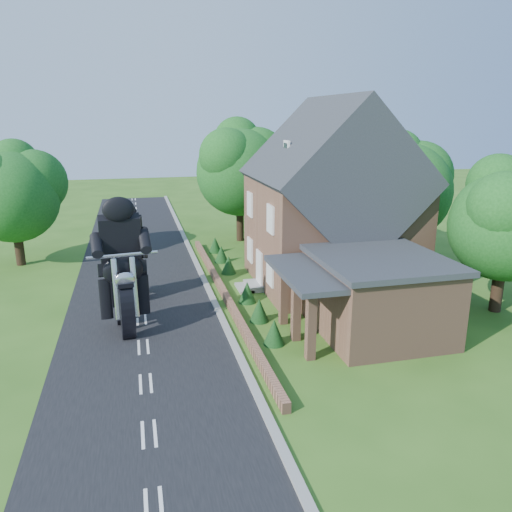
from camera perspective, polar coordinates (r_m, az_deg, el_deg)
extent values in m
plane|color=#305B19|center=(21.32, -12.76, -10.14)|extent=(120.00, 120.00, 0.00)
cube|color=black|center=(21.32, -12.76, -10.12)|extent=(7.00, 80.00, 0.02)
cube|color=gray|center=(21.61, -2.93, -9.22)|extent=(0.30, 80.00, 0.12)
cube|color=#96654C|center=(26.21, -3.64, -4.32)|extent=(0.30, 22.00, 0.40)
cube|color=#96654C|center=(28.04, 8.46, 2.83)|extent=(8.00, 8.00, 6.00)
cube|color=#292C30|center=(27.53, 8.71, 8.93)|extent=(8.48, 8.64, 8.48)
cube|color=#96654C|center=(28.18, 12.89, 15.40)|extent=(0.60, 0.90, 1.60)
cube|color=white|center=(26.52, 3.53, 12.08)|extent=(0.12, 0.80, 0.90)
cube|color=black|center=(26.50, 3.40, 12.08)|extent=(0.04, 0.55, 0.65)
cube|color=white|center=(27.30, 0.37, -1.58)|extent=(0.10, 1.10, 2.10)
cube|color=gray|center=(27.50, -0.32, -3.42)|extent=(0.80, 1.60, 0.30)
cube|color=gray|center=(27.42, -1.33, -3.65)|extent=(0.80, 1.60, 0.15)
cube|color=white|center=(25.10, 1.61, -1.83)|extent=(0.10, 1.10, 1.40)
cube|color=black|center=(25.10, 1.57, -1.83)|extent=(0.04, 0.92, 1.22)
cube|color=white|center=(29.20, -0.69, 0.69)|extent=(0.10, 1.10, 1.40)
cube|color=black|center=(29.19, -0.72, 0.69)|extent=(0.04, 0.92, 1.22)
cube|color=white|center=(24.43, 1.66, 4.22)|extent=(0.10, 1.10, 1.40)
cube|color=black|center=(24.42, 1.61, 4.22)|extent=(0.04, 0.92, 1.22)
cube|color=white|center=(28.62, -0.70, 5.92)|extent=(0.10, 1.10, 1.40)
cube|color=black|center=(28.62, -0.74, 5.92)|extent=(0.04, 0.92, 1.22)
cube|color=#96654C|center=(22.31, 13.70, -4.57)|extent=(5.00, 5.60, 3.20)
cube|color=#292C30|center=(21.79, 13.99, -0.32)|extent=(5.30, 5.94, 0.24)
cube|color=#292C30|center=(20.66, 6.27, -1.88)|extent=(2.60, 5.32, 0.22)
cube|color=#96654C|center=(19.42, 6.28, -7.93)|extent=(0.35, 0.35, 2.80)
cube|color=#96654C|center=(20.99, 4.60, -6.04)|extent=(0.35, 0.35, 2.80)
cube|color=#96654C|center=(22.59, 3.16, -4.41)|extent=(0.35, 0.35, 2.80)
cylinder|color=black|center=(26.83, 26.29, -2.79)|extent=(0.56, 0.56, 2.80)
sphere|color=#164D18|center=(26.15, 27.04, 3.11)|extent=(5.20, 5.20, 5.20)
sphere|color=#164D18|center=(24.80, 26.88, 4.99)|extent=(3.22, 3.22, 3.22)
sphere|color=#164D18|center=(26.72, 26.25, 7.42)|extent=(2.86, 2.86, 2.86)
cylinder|color=black|center=(33.18, 16.36, 1.70)|extent=(0.56, 0.56, 3.00)
sphere|color=#164D18|center=(32.60, 16.79, 7.08)|extent=(6.00, 6.00, 6.00)
sphere|color=#164D18|center=(33.70, 18.40, 8.76)|extent=(4.32, 4.32, 4.32)
sphere|color=#164D18|center=(31.16, 16.11, 8.99)|extent=(3.72, 3.72, 3.72)
sphere|color=#164D18|center=(33.46, 16.18, 10.96)|extent=(3.30, 3.30, 3.30)
cylinder|color=black|center=(38.64, 7.64, 4.57)|extent=(0.56, 0.56, 3.60)
sphere|color=#164D18|center=(38.10, 7.84, 10.15)|extent=(7.20, 7.20, 7.20)
sphere|color=#164D18|center=(39.30, 9.76, 11.82)|extent=(5.18, 5.18, 5.18)
sphere|color=#164D18|center=(36.54, 6.68, 12.23)|extent=(4.46, 4.46, 4.46)
sphere|color=#164D18|center=(39.33, 7.33, 14.02)|extent=(3.96, 3.96, 3.96)
cylinder|color=black|center=(37.87, -1.44, 4.32)|extent=(0.56, 0.56, 3.40)
sphere|color=#164D18|center=(37.35, -1.47, 9.54)|extent=(6.40, 6.40, 6.40)
sphere|color=#164D18|center=(38.21, 0.46, 11.12)|extent=(4.61, 4.61, 4.61)
sphere|color=#164D18|center=(36.07, -2.92, 11.35)|extent=(3.97, 3.97, 3.97)
sphere|color=#164D18|center=(38.45, -1.77, 13.06)|extent=(3.52, 3.52, 3.52)
cylinder|color=black|center=(34.87, -25.10, 1.33)|extent=(0.56, 0.56, 2.80)
sphere|color=#164D18|center=(34.33, -25.67, 6.09)|extent=(5.60, 5.60, 5.60)
sphere|color=#164D18|center=(34.54, -23.60, 7.78)|extent=(4.03, 4.03, 4.03)
sphere|color=#164D18|center=(35.19, -25.54, 9.53)|extent=(3.08, 3.08, 3.08)
cone|color=#103312|center=(20.87, 2.08, -8.67)|extent=(0.90, 0.90, 1.10)
cone|color=#103312|center=(23.09, 0.38, -6.19)|extent=(0.90, 0.90, 1.10)
cone|color=#103312|center=(25.36, -1.02, -4.15)|extent=(0.90, 0.90, 1.10)
cone|color=#103312|center=(30.01, -3.15, -1.00)|extent=(0.90, 0.90, 1.10)
cone|color=#103312|center=(32.38, -3.98, 0.23)|extent=(0.90, 0.90, 1.10)
cone|color=#103312|center=(34.76, -4.70, 1.30)|extent=(0.90, 0.90, 1.10)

